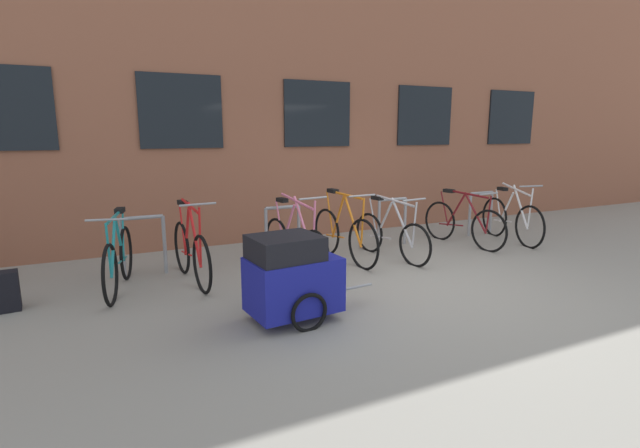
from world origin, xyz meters
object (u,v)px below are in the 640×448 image
Objects in this scene: bicycle_pink at (295,242)px; bicycle_teal at (119,259)px; bike_trailer at (292,277)px; bicycle_maroon at (463,223)px; bicycle_silver at (391,235)px; bicycle_red at (191,252)px; bicycle_orange at (344,234)px; backpack at (5,292)px; bicycle_white at (511,219)px.

bicycle_teal is at bearing 179.62° from bicycle_pink.
bicycle_teal is 2.38m from bike_trailer.
bicycle_pink is at bearing 66.46° from bike_trailer.
bike_trailer is at bearing -155.35° from bicycle_maroon.
bicycle_silver is (-1.62, -0.20, -0.02)m from bicycle_maroon.
bike_trailer is (0.69, -1.75, 0.07)m from bicycle_red.
bicycle_orange is 1.05× the size of bicycle_silver.
backpack is at bearing -174.85° from bicycle_red.
bicycle_red reaches higher than bicycle_teal.
bicycle_red reaches higher than backpack.
bicycle_teal is 3.81× the size of backpack.
bicycle_orange is at bearing 0.03° from bicycle_teal.
bicycle_silver is 0.99× the size of bicycle_red.
bicycle_red reaches higher than bicycle_white.
backpack is at bearing -179.64° from bicycle_silver.
bicycle_white is 4.12m from bicycle_pink.
bicycle_silver is at bearing -2.91° from bicycle_teal.
bicycle_white is 5.16m from bike_trailer.
bicycle_white is at bearing -4.56° from backpack.
bicycle_white is 0.97× the size of bicycle_orange.
bicycle_orange reaches higher than bicycle_teal.
bicycle_pink is (-1.52, 0.18, 0.01)m from bicycle_silver.
bicycle_pink reaches higher than bicycle_silver.
bicycle_orange is 4.31m from backpack.
bicycle_red is at bearing 0.05° from backpack.
bicycle_white is 1.00× the size of bicycle_red.
bicycle_silver is at bearing -179.09° from bicycle_white.
bicycle_maroon is 1.05× the size of bicycle_pink.
bicycle_white is (6.44, -0.15, 0.01)m from bicycle_teal.
bicycle_orange reaches higher than bike_trailer.
bicycle_red reaches higher than bicycle_pink.
bicycle_teal is at bearing 177.03° from bicycle_red.
backpack is at bearing -176.53° from bicycle_pink.
bicycle_orange is 1.19× the size of bike_trailer.
bike_trailer is at bearing -145.14° from bicycle_silver.
bicycle_pink is (-3.14, -0.02, -0.01)m from bicycle_maroon.
bicycle_silver is 1.14× the size of bike_trailer.
bicycle_red is (-4.61, -0.05, 0.02)m from bicycle_maroon.
bike_trailer is at bearing -68.59° from bicycle_red.
bicycle_orange is 0.81m from bicycle_pink.
bicycle_red is at bearing 177.11° from bicycle_silver.
bicycle_teal is 0.99× the size of bicycle_white.
bicycle_teal is 3.86m from bicycle_silver.
bicycle_maroon is (5.47, 0.00, -0.01)m from bicycle_teal.
bicycle_maroon reaches higher than backpack.
bicycle_red is 3.84× the size of backpack.
bicycle_orange is 2.28m from bicycle_red.
bicycle_red is 1.00× the size of bicycle_pink.
bicycle_maroon is 3.14m from bicycle_pink.
bicycle_maroon reaches higher than bike_trailer.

